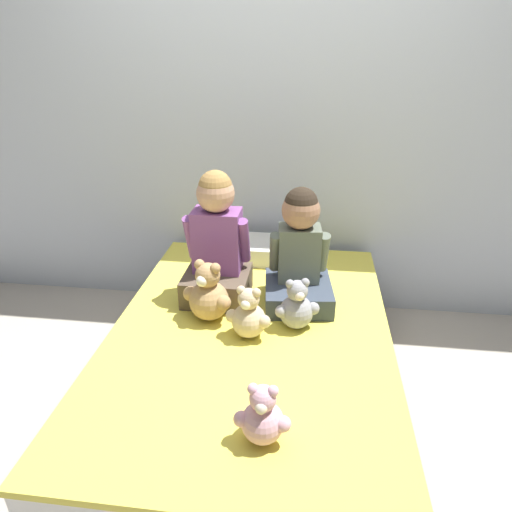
% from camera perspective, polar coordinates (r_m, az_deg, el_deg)
% --- Properties ---
extents(ground_plane, '(14.00, 14.00, 0.00)m').
position_cam_1_polar(ground_plane, '(2.46, -0.65, -17.58)').
color(ground_plane, '#B2A899').
extents(wall_behind_bed, '(8.00, 0.06, 2.50)m').
position_cam_1_polar(wall_behind_bed, '(2.85, 2.11, 16.89)').
color(wall_behind_bed, silver).
rests_on(wall_behind_bed, ground_plane).
extents(bed, '(1.32, 1.90, 0.44)m').
position_cam_1_polar(bed, '(2.31, -0.68, -13.64)').
color(bed, '#473828').
rests_on(bed, ground_plane).
extents(child_on_left, '(0.34, 0.31, 0.67)m').
position_cam_1_polar(child_on_left, '(2.32, -4.92, 1.47)').
color(child_on_left, brown).
rests_on(child_on_left, bed).
extents(child_on_right, '(0.37, 0.38, 0.60)m').
position_cam_1_polar(child_on_right, '(2.29, 5.43, 0.17)').
color(child_on_right, '#384251').
rests_on(child_on_right, bed).
extents(teddy_bear_held_by_left_child, '(0.25, 0.19, 0.31)m').
position_cam_1_polar(teddy_bear_held_by_left_child, '(2.20, -5.95, -4.87)').
color(teddy_bear_held_by_left_child, tan).
rests_on(teddy_bear_held_by_left_child, bed).
extents(teddy_bear_held_by_right_child, '(0.21, 0.16, 0.25)m').
position_cam_1_polar(teddy_bear_held_by_right_child, '(2.15, 5.11, -6.39)').
color(teddy_bear_held_by_right_child, '#939399').
rests_on(teddy_bear_held_by_right_child, bed).
extents(teddy_bear_between_children, '(0.21, 0.16, 0.25)m').
position_cam_1_polar(teddy_bear_between_children, '(2.08, -0.91, -7.49)').
color(teddy_bear_between_children, '#D1B78E').
rests_on(teddy_bear_between_children, bed).
extents(teddy_bear_at_foot_of_bed, '(0.20, 0.15, 0.23)m').
position_cam_1_polar(teddy_bear_at_foot_of_bed, '(1.62, 0.84, -19.50)').
color(teddy_bear_at_foot_of_bed, '#DBA3B2').
rests_on(teddy_bear_at_foot_of_bed, bed).
extents(pillow_at_headboard, '(0.46, 0.29, 0.11)m').
position_cam_1_polar(pillow_at_headboard, '(2.82, 1.40, 0.76)').
color(pillow_at_headboard, silver).
rests_on(pillow_at_headboard, bed).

